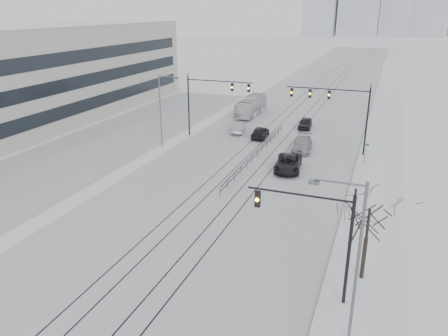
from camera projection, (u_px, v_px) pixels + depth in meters
ground at (105, 318)px, 24.55m from camera, size 500.00×500.00×0.00m
road at (306, 106)px, 77.24m from camera, size 22.00×260.00×0.02m
sidewalk_east at (386, 112)px, 72.74m from camera, size 5.00×260.00×0.16m
curb at (371, 111)px, 73.56m from camera, size 0.10×260.00×0.12m
parking_strip at (132, 131)px, 61.91m from camera, size 14.00×60.00×0.03m
tram_rails at (278, 135)px, 59.67m from camera, size 5.30×180.00×0.01m
office_building at (25, 74)px, 65.43m from camera, size 20.20×62.20×14.11m
traffic_mast_near at (321, 231)px, 24.67m from camera, size 6.10×0.37×7.00m
traffic_mast_ne at (338, 106)px, 50.59m from camera, size 9.60×0.37×8.00m
traffic_mast_nw at (209, 96)px, 57.06m from camera, size 9.10×0.37×8.00m
street_light_east at (352, 254)px, 21.18m from camera, size 2.73×0.25×9.00m
street_light_west at (162, 106)px, 53.14m from camera, size 2.73×0.25×9.00m
bare_tree at (369, 217)px, 26.53m from camera, size 4.40×4.40×6.10m
median_fence at (257, 153)px, 50.71m from camera, size 0.06×24.00×1.00m
street_sign at (365, 151)px, 48.19m from camera, size 0.70×0.06×2.40m
sedan_sb_inner at (260, 132)px, 58.35m from camera, size 2.15×4.70×1.56m
sedan_sb_outer at (238, 127)px, 60.98m from camera, size 2.45×4.88×1.54m
sedan_nb_front at (288, 163)px, 46.64m from camera, size 3.28×5.94×1.58m
sedan_nb_right at (302, 144)px, 53.13m from camera, size 2.69×5.59×1.57m
sedan_nb_far at (305, 123)px, 63.01m from camera, size 2.14×4.53×1.50m
box_truck at (251, 106)px, 70.72m from camera, size 2.60×10.48×2.91m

